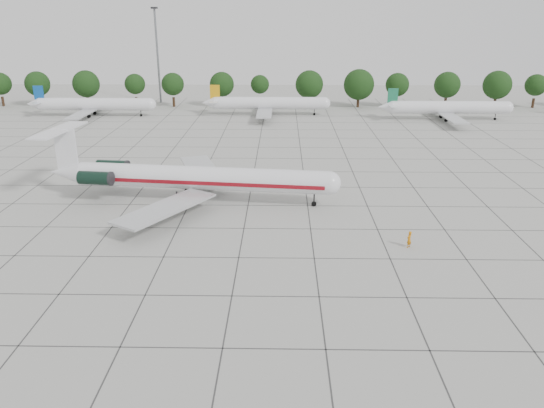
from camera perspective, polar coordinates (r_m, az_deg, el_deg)
The scene contains 9 objects.
ground at distance 63.73m, azimuth -3.04°, elevation -2.64°, with size 260.00×260.00×0.00m, color #A5A59E.
apron_joints at distance 77.75m, azimuth -2.27°, elevation 1.65°, with size 170.00×170.00×0.02m, color #383838.
main_airliner at distance 72.84m, azimuth -9.26°, elevation 2.88°, with size 40.49×31.69×9.51m.
ground_crew at distance 60.26m, azimuth 14.53°, elevation -3.70°, with size 0.70×0.46×1.91m, color #C7710B.
bg_airliner_b at distance 138.96m, azimuth -18.61°, elevation 10.11°, with size 28.24×27.20×7.40m.
bg_airliner_c at distance 133.43m, azimuth -0.37°, elevation 10.77°, with size 28.24×27.20×7.40m.
bg_airliner_d at distance 134.03m, azimuth 18.41°, elevation 9.80°, with size 28.24×27.20×7.40m.
tree_line at distance 145.71m, azimuth -5.41°, elevation 12.70°, with size 249.86×8.44×10.22m.
floodlight_mast at distance 154.85m, azimuth -12.25°, elevation 15.87°, with size 1.60×1.60×25.45m.
Camera 1 is at (4.51, -58.60, 24.65)m, focal length 35.00 mm.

